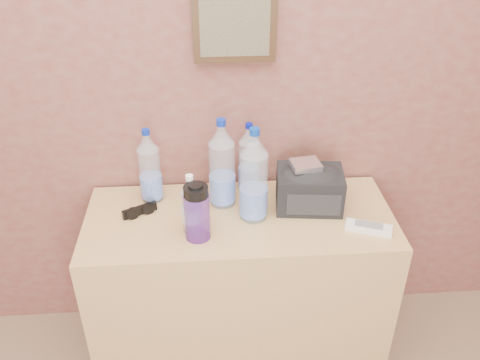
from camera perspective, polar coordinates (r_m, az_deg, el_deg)
name	(u,v)px	position (r m, az deg, el deg)	size (l,w,h in m)	color
picture_frame	(235,28)	(1.89, -0.61, 16.75)	(0.30, 0.03, 0.25)	#382311
dresser	(240,287)	(2.20, -0.04, -11.95)	(1.19, 0.50, 0.74)	#A28253
pet_large_a	(150,169)	(2.02, -10.10, 1.19)	(0.08, 0.08, 0.31)	silver
pet_large_b	(222,168)	(1.95, -2.03, 1.38)	(0.10, 0.10, 0.37)	silver
pet_large_c	(249,161)	(2.05, 0.98, 2.17)	(0.08, 0.08, 0.30)	#CAECFF
pet_large_d	(254,180)	(1.87, 1.56, 0.02)	(0.10, 0.10, 0.38)	#BFE5F5
pet_small	(191,207)	(1.84, -5.51, -3.01)	(0.07, 0.07, 0.24)	silver
nalgene_bottle	(197,212)	(1.80, -4.86, -3.57)	(0.09, 0.09, 0.22)	#5F269F
sunglasses	(140,210)	(2.00, -11.21, -3.36)	(0.14, 0.05, 0.04)	black
ac_remote	(368,228)	(1.94, 14.23, -5.21)	(0.17, 0.05, 0.02)	silver
toiletry_bag	(309,187)	(1.99, 7.80, -0.79)	(0.25, 0.18, 0.17)	black
foil_packet	(306,165)	(1.94, 7.38, 1.71)	(0.11, 0.09, 0.02)	silver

